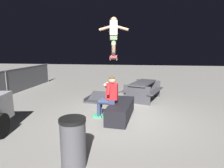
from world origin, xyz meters
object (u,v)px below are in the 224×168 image
(skater_airborne, at_px, (114,34))
(picnic_table_back, at_px, (143,88))
(ledge_box_main, at_px, (121,110))
(person_sitting_on_ledge, at_px, (109,95))
(skateboard, at_px, (114,57))
(trash_bin, at_px, (73,142))
(kicker_ramp, at_px, (98,99))

(skater_airborne, height_order, picnic_table_back, skater_airborne)
(ledge_box_main, height_order, person_sitting_on_ledge, person_sitting_on_ledge)
(skateboard, distance_m, trash_bin, 3.04)
(skater_airborne, relative_size, picnic_table_back, 0.55)
(skater_airborne, height_order, kicker_ramp, skater_airborne)
(person_sitting_on_ledge, bearing_deg, kicker_ramp, 21.30)
(kicker_ramp, height_order, trash_bin, trash_bin)
(skateboard, bearing_deg, ledge_box_main, -102.86)
(kicker_ramp, bearing_deg, person_sitting_on_ledge, -158.70)
(person_sitting_on_ledge, relative_size, picnic_table_back, 0.64)
(kicker_ramp, relative_size, trash_bin, 1.30)
(person_sitting_on_ledge, xyz_separation_m, kicker_ramp, (1.91, 0.75, -0.67))
(skateboard, bearing_deg, trash_bin, 171.85)
(ledge_box_main, height_order, kicker_ramp, ledge_box_main)
(skateboard, height_order, kicker_ramp, skateboard)
(kicker_ramp, distance_m, trash_bin, 4.50)
(ledge_box_main, distance_m, skater_airborne, 2.33)
(skateboard, bearing_deg, kicker_ramp, 26.24)
(person_sitting_on_ledge, distance_m, picnic_table_back, 2.65)
(skater_airborne, height_order, trash_bin, skater_airborne)
(skateboard, height_order, skater_airborne, skater_airborne)
(person_sitting_on_ledge, height_order, skater_airborne, skater_airborne)
(picnic_table_back, height_order, trash_bin, trash_bin)
(skater_airborne, distance_m, trash_bin, 3.46)
(trash_bin, bearing_deg, skateboard, -8.15)
(ledge_box_main, xyz_separation_m, skater_airborne, (0.11, 0.24, 2.32))
(skater_airborne, relative_size, trash_bin, 1.22)
(skateboard, xyz_separation_m, skater_airborne, (0.06, 0.01, 0.69))
(ledge_box_main, relative_size, skater_airborne, 1.59)
(skater_airborne, relative_size, kicker_ramp, 0.93)
(picnic_table_back, bearing_deg, trash_bin, 164.86)
(skater_airborne, distance_m, picnic_table_back, 3.18)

